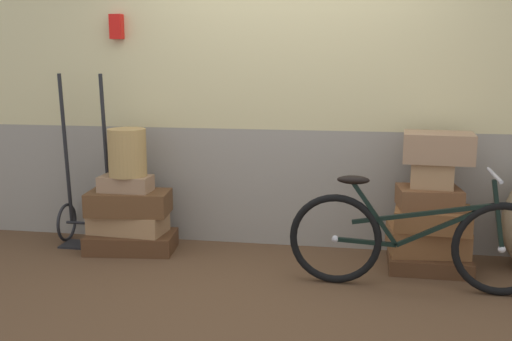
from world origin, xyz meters
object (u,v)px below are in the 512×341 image
object	(u,v)px
suitcase_5	(427,239)
suitcase_9	(438,147)
bicycle	(415,241)
wicker_basket	(127,152)
suitcase_4	(428,261)
suitcase_0	(132,242)
suitcase_8	(432,175)
suitcase_2	(129,203)
suitcase_7	(429,198)
suitcase_6	(433,218)
suitcase_1	(128,223)
suitcase_3	(126,184)
luggage_trolley	(88,207)

from	to	relation	value
suitcase_5	suitcase_9	size ratio (longest dim) A/B	1.14
suitcase_5	bicycle	bearing A→B (deg)	-110.61
suitcase_9	wicker_basket	bearing A→B (deg)	-174.86
suitcase_4	suitcase_9	world-z (taller)	suitcase_9
suitcase_4	suitcase_0	bearing A→B (deg)	-179.52
suitcase_8	bicycle	xyz separation A→B (m)	(-0.14, -0.46, -0.37)
suitcase_2	bicycle	xyz separation A→B (m)	(2.21, -0.45, -0.06)
suitcase_8	suitcase_7	bearing A→B (deg)	-137.26
suitcase_6	bicycle	world-z (taller)	bicycle
suitcase_8	suitcase_9	size ratio (longest dim) A/B	0.61
suitcase_1	suitcase_5	distance (m)	2.37
suitcase_7	bicycle	bearing A→B (deg)	-110.82
suitcase_0	suitcase_1	distance (m)	0.16
suitcase_8	suitcase_5	bearing A→B (deg)	114.70
suitcase_2	suitcase_5	world-z (taller)	suitcase_2
suitcase_3	luggage_trolley	distance (m)	0.50
suitcase_4	suitcase_8	size ratio (longest dim) A/B	1.97
suitcase_5	suitcase_8	world-z (taller)	suitcase_8
suitcase_4	luggage_trolley	xyz separation A→B (m)	(-2.79, 0.16, 0.25)
wicker_basket	luggage_trolley	distance (m)	0.67
suitcase_6	wicker_basket	size ratio (longest dim) A/B	1.42
suitcase_1	suitcase_2	distance (m)	0.18
suitcase_0	suitcase_7	distance (m)	2.38
wicker_basket	luggage_trolley	bearing A→B (deg)	162.59
suitcase_1	suitcase_8	distance (m)	2.42
suitcase_2	suitcase_8	size ratio (longest dim) A/B	2.16
suitcase_4	wicker_basket	xyz separation A→B (m)	(-2.36, 0.02, 0.76)
wicker_basket	suitcase_2	bearing A→B (deg)	-93.40
suitcase_5	suitcase_7	world-z (taller)	suitcase_7
suitcase_0	suitcase_7	world-z (taller)	suitcase_7
suitcase_1	suitcase_7	distance (m)	2.38
suitcase_4	luggage_trolley	world-z (taller)	luggage_trolley
suitcase_5	wicker_basket	bearing A→B (deg)	175.58
suitcase_1	wicker_basket	distance (m)	0.58
suitcase_5	suitcase_7	distance (m)	0.33
suitcase_1	suitcase_7	xyz separation A→B (m)	(2.36, -0.03, 0.31)
suitcase_3	suitcase_5	size ratio (longest dim) A/B	0.72
suitcase_0	suitcase_7	xyz separation A→B (m)	(2.33, -0.00, 0.47)
suitcase_5	luggage_trolley	world-z (taller)	luggage_trolley
suitcase_1	suitcase_9	distance (m)	2.51
suitcase_9	luggage_trolley	bearing A→B (deg)	-177.69
suitcase_3	suitcase_8	distance (m)	2.38
suitcase_1	suitcase_3	distance (m)	0.33
suitcase_3	suitcase_1	bearing A→B (deg)	95.34
suitcase_1	suitcase_8	xyz separation A→B (m)	(2.38, -0.02, 0.48)
luggage_trolley	suitcase_9	bearing A→B (deg)	-2.17
suitcase_7	suitcase_8	xyz separation A→B (m)	(0.02, 0.01, 0.17)
wicker_basket	suitcase_7	bearing A→B (deg)	-0.41
suitcase_4	wicker_basket	size ratio (longest dim) A/B	1.56
suitcase_0	suitcase_7	size ratio (longest dim) A/B	1.59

